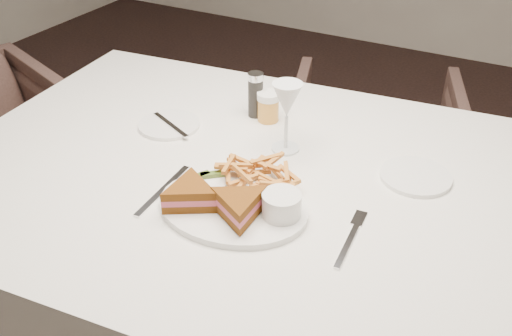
{
  "coord_description": "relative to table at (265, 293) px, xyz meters",
  "views": [
    {
      "loc": [
        0.86,
        -1.32,
        1.48
      ],
      "look_at": [
        0.37,
        -0.41,
        0.8
      ],
      "focal_mm": 40.0,
      "sensor_mm": 36.0,
      "label": 1
    }
  ],
  "objects": [
    {
      "name": "chair_far",
      "position": [
        -0.0,
        0.9,
        -0.05
      ],
      "size": [
        0.78,
        0.75,
        0.65
      ],
      "primitive_type": "imported",
      "rotation": [
        0.0,
        0.0,
        3.45
      ],
      "color": "#49322D",
      "rests_on": "ground"
    },
    {
      "name": "table_setting",
      "position": [
        -0.01,
        -0.05,
        0.41
      ],
      "size": [
        0.79,
        0.58,
        0.18
      ],
      "color": "white",
      "rests_on": "table"
    },
    {
      "name": "ground",
      "position": [
        -0.37,
        0.36,
        -0.38
      ],
      "size": [
        5.0,
        5.0,
        0.0
      ],
      "primitive_type": "plane",
      "color": "black",
      "rests_on": "ground"
    },
    {
      "name": "table",
      "position": [
        0.0,
        0.0,
        0.0
      ],
      "size": [
        1.62,
        1.16,
        0.75
      ],
      "primitive_type": "cube",
      "rotation": [
        0.0,
        0.0,
        0.1
      ],
      "color": "silver",
      "rests_on": "ground"
    }
  ]
}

